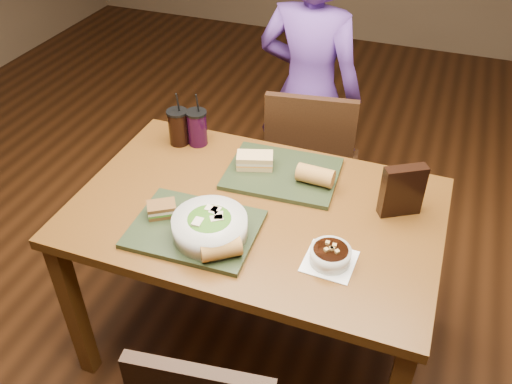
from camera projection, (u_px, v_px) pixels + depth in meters
ground at (256, 338)px, 2.39m from camera, size 6.00×6.00×0.00m
dining_table at (256, 226)px, 1.99m from camera, size 1.30×0.85×0.75m
chair_far at (312, 165)px, 2.56m from camera, size 0.45×0.45×0.91m
diner at (309, 94)px, 2.66m from camera, size 0.57×0.40×1.46m
tray_near at (195, 229)px, 1.83m from camera, size 0.43×0.34×0.02m
tray_far at (282, 173)px, 2.08m from camera, size 0.44×0.34×0.02m
salad_bowl at (210, 226)px, 1.77m from camera, size 0.25×0.25×0.08m
soup_bowl at (330, 255)px, 1.70m from camera, size 0.16×0.16×0.06m
sandwich_near at (162, 209)px, 1.86m from camera, size 0.12×0.11×0.05m
sandwich_far at (255, 161)px, 2.09m from camera, size 0.15×0.11×0.06m
baguette_near at (221, 249)px, 1.69m from camera, size 0.14×0.13×0.06m
baguette_far at (315, 175)px, 2.00m from camera, size 0.14×0.07×0.07m
cup_cola at (178, 127)px, 2.22m from camera, size 0.09×0.09×0.23m
cup_berry at (197, 128)px, 2.22m from camera, size 0.09×0.09×0.23m
chip_bag at (402, 191)px, 1.85m from camera, size 0.15×0.11×0.19m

